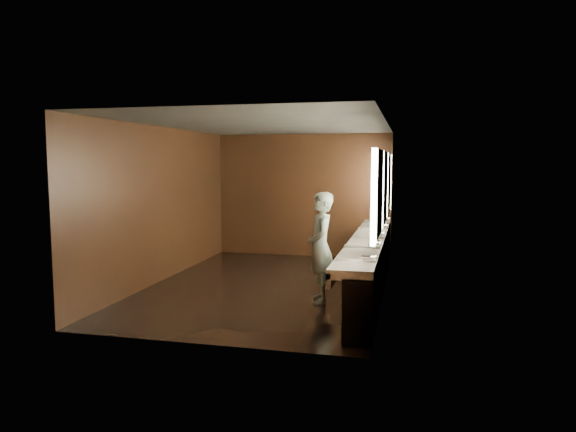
% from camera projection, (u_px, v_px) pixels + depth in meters
% --- Properties ---
extents(floor, '(6.00, 6.00, 0.00)m').
position_uv_depth(floor, '(268.00, 285.00, 9.02)').
color(floor, black).
rests_on(floor, ground).
extents(ceiling, '(4.00, 6.00, 0.02)m').
position_uv_depth(ceiling, '(268.00, 124.00, 8.73)').
color(ceiling, '#2D2D2B').
rests_on(ceiling, wall_back).
extents(wall_back, '(4.00, 0.02, 2.80)m').
position_uv_depth(wall_back, '(303.00, 195.00, 11.78)').
color(wall_back, black).
rests_on(wall_back, floor).
extents(wall_front, '(4.00, 0.02, 2.80)m').
position_uv_depth(wall_front, '(199.00, 228.00, 5.97)').
color(wall_front, black).
rests_on(wall_front, floor).
extents(wall_left, '(0.02, 6.00, 2.80)m').
position_uv_depth(wall_left, '(162.00, 204.00, 9.33)').
color(wall_left, black).
rests_on(wall_left, floor).
extents(wall_right, '(0.02, 6.00, 2.80)m').
position_uv_depth(wall_right, '(385.00, 209.00, 8.42)').
color(wall_right, black).
rests_on(wall_right, floor).
extents(sink_counter, '(0.55, 5.40, 1.01)m').
position_uv_depth(sink_counter, '(372.00, 262.00, 8.56)').
color(sink_counter, black).
rests_on(sink_counter, floor).
extents(mirror_band, '(0.06, 5.03, 1.15)m').
position_uv_depth(mirror_band, '(385.00, 187.00, 8.38)').
color(mirror_band, white).
rests_on(mirror_band, wall_right).
extents(person, '(0.56, 0.71, 1.71)m').
position_uv_depth(person, '(321.00, 247.00, 7.91)').
color(person, '#84BBC5').
rests_on(person, floor).
extents(trash_bin, '(0.39, 0.39, 0.55)m').
position_uv_depth(trash_bin, '(353.00, 286.00, 7.83)').
color(trash_bin, black).
rests_on(trash_bin, floor).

